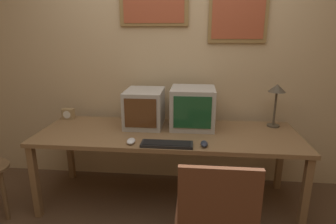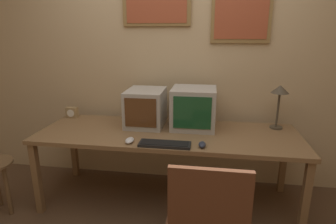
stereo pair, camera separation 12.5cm
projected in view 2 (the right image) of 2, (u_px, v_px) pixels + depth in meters
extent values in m
cube|color=#D1B284|center=(176.00, 59.00, 2.83)|extent=(8.00, 0.05, 2.60)
cube|color=olive|center=(241.00, 14.00, 2.59)|extent=(0.55, 0.02, 0.52)
cube|color=#AD4C2D|center=(241.00, 14.00, 2.57)|extent=(0.48, 0.01, 0.45)
cube|color=olive|center=(156.00, 4.00, 2.68)|extent=(0.67, 0.02, 0.40)
cube|color=#AD4C2D|center=(156.00, 4.00, 2.66)|extent=(0.59, 0.01, 0.34)
cube|color=olive|center=(168.00, 134.00, 2.52)|extent=(2.31, 0.79, 0.04)
cube|color=olive|center=(37.00, 179.00, 2.45)|extent=(0.06, 0.06, 0.67)
cube|color=olive|center=(305.00, 201.00, 2.13)|extent=(0.06, 0.06, 0.67)
cube|color=olive|center=(74.00, 148.00, 3.10)|extent=(0.06, 0.06, 0.67)
cube|color=olive|center=(283.00, 161.00, 2.78)|extent=(0.06, 0.06, 0.67)
cube|color=#B7B2A8|center=(146.00, 107.00, 2.67)|extent=(0.35, 0.41, 0.34)
cube|color=#563319|center=(140.00, 113.00, 2.47)|extent=(0.28, 0.01, 0.26)
cube|color=#B7B2A8|center=(194.00, 108.00, 2.59)|extent=(0.40, 0.38, 0.37)
cube|color=#194C28|center=(192.00, 113.00, 2.40)|extent=(0.33, 0.01, 0.28)
cube|color=black|center=(165.00, 144.00, 2.21)|extent=(0.41, 0.14, 0.02)
cube|color=black|center=(165.00, 143.00, 2.21)|extent=(0.38, 0.11, 0.00)
ellipsoid|color=#282D3D|center=(202.00, 145.00, 2.19)|extent=(0.06, 0.11, 0.04)
ellipsoid|color=silver|center=(130.00, 140.00, 2.27)|extent=(0.07, 0.12, 0.04)
cube|color=#A38456|center=(72.00, 112.00, 2.93)|extent=(0.12, 0.06, 0.11)
cylinder|color=white|center=(70.00, 113.00, 2.90)|extent=(0.08, 0.00, 0.08)
cylinder|color=#4C4233|center=(276.00, 127.00, 2.61)|extent=(0.11, 0.11, 0.02)
cylinder|color=#4C4233|center=(278.00, 110.00, 2.56)|extent=(0.02, 0.02, 0.33)
cone|color=#4C4233|center=(280.00, 89.00, 2.51)|extent=(0.16, 0.16, 0.07)
cube|color=brown|center=(208.00, 210.00, 1.78)|extent=(0.49, 0.49, 0.04)
cube|color=brown|center=(209.00, 201.00, 1.51)|extent=(0.45, 0.04, 0.39)
cylinder|color=brown|center=(8.00, 190.00, 2.44)|extent=(0.04, 0.04, 0.47)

